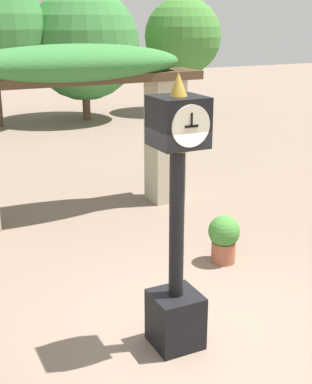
# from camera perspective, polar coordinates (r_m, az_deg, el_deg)

# --- Properties ---
(ground_plane) EXTENTS (60.00, 60.00, 0.00)m
(ground_plane) POSITION_cam_1_polar(r_m,az_deg,el_deg) (6.53, 5.04, -14.95)
(ground_plane) COLOR #7F6B5B
(pedestal_clock) EXTENTS (0.53, 0.55, 3.05)m
(pedestal_clock) POSITION_cam_1_polar(r_m,az_deg,el_deg) (5.73, 2.20, -4.45)
(pedestal_clock) COLOR black
(pedestal_clock) RESTS_ON ground
(pergola) EXTENTS (4.89, 1.23, 3.13)m
(pergola) POSITION_cam_1_polar(r_m,az_deg,el_deg) (9.79, -8.76, 10.28)
(pergola) COLOR #BCB299
(pergola) RESTS_ON ground
(potted_plant_near_left) EXTENTS (0.48, 0.48, 0.74)m
(potted_plant_near_left) POSITION_cam_1_polar(r_m,az_deg,el_deg) (8.14, 7.25, -4.79)
(potted_plant_near_left) COLOR #9E563D
(potted_plant_near_left) RESTS_ON ground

